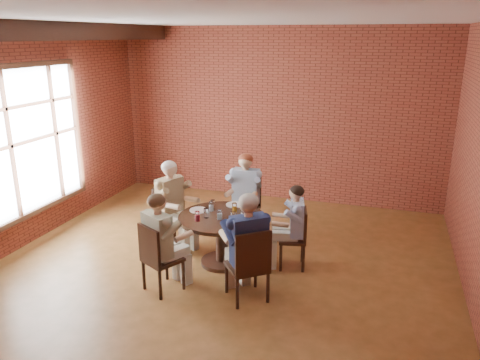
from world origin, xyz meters
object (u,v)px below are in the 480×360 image
(chair_a, at_px, (297,236))
(diner_d, at_px, (162,243))
(diner_e, at_px, (247,247))
(chair_e, at_px, (250,263))
(diner_a, at_px, (293,227))
(chair_b, at_px, (246,203))
(chair_d, at_px, (157,256))
(diner_b, at_px, (245,195))
(diner_c, at_px, (173,205))
(dining_table, at_px, (222,230))
(smartphone, at_px, (243,227))
(chair_c, at_px, (169,214))

(chair_a, xyz_separation_m, diner_d, (-1.54, -1.16, 0.19))
(diner_e, bearing_deg, chair_a, -151.71)
(diner_d, height_order, chair_e, diner_d)
(diner_a, relative_size, chair_b, 1.28)
(chair_d, bearing_deg, chair_a, -114.31)
(chair_a, xyz_separation_m, diner_b, (-1.07, 0.90, 0.21))
(chair_a, xyz_separation_m, chair_b, (-1.07, 0.99, 0.04))
(diner_b, distance_m, diner_d, 2.11)
(diner_a, distance_m, diner_b, 1.36)
(diner_a, relative_size, diner_e, 0.87)
(diner_c, xyz_separation_m, diner_e, (1.55, -1.13, 0.01))
(chair_e, bearing_deg, diner_b, -109.42)
(dining_table, bearing_deg, diner_c, 159.66)
(diner_e, distance_m, smartphone, 0.52)
(diner_a, distance_m, chair_e, 1.13)
(diner_b, distance_m, chair_e, 2.12)
(chair_b, bearing_deg, chair_d, -103.37)
(diner_b, bearing_deg, diner_d, -103.36)
(diner_c, bearing_deg, chair_a, -72.64)
(dining_table, distance_m, chair_d, 1.12)
(diner_a, relative_size, chair_c, 1.28)
(diner_a, xyz_separation_m, diner_e, (-0.37, -1.01, 0.09))
(diner_c, bearing_deg, diner_a, -73.22)
(chair_b, xyz_separation_m, diner_d, (-0.47, -2.15, 0.15))
(chair_e, xyz_separation_m, smartphone, (-0.26, 0.55, 0.23))
(smartphone, bearing_deg, chair_b, 95.19)
(dining_table, relative_size, smartphone, 8.84)
(chair_b, distance_m, chair_e, 2.20)
(chair_b, relative_size, smartphone, 6.87)
(diner_e, height_order, smartphone, diner_e)
(diner_c, relative_size, chair_d, 1.47)
(diner_e, xyz_separation_m, smartphone, (-0.20, 0.47, 0.05))
(diner_d, distance_m, chair_e, 1.17)
(diner_c, height_order, chair_d, diner_c)
(chair_a, bearing_deg, diner_c, -105.85)
(diner_b, distance_m, diner_e, 2.02)
(chair_a, xyz_separation_m, chair_e, (-0.38, -1.10, 0.04))
(diner_a, distance_m, diner_d, 1.86)
(chair_e, distance_m, diner_e, 0.20)
(diner_a, bearing_deg, chair_b, -148.08)
(dining_table, bearing_deg, smartphone, -36.00)
(dining_table, bearing_deg, chair_c, 159.66)
(diner_b, height_order, chair_d, diner_b)
(chair_a, distance_m, chair_e, 1.16)
(chair_e, bearing_deg, chair_c, -74.45)
(diner_a, bearing_deg, dining_table, -90.00)
(chair_c, xyz_separation_m, chair_e, (1.70, -1.23, 0.01))
(chair_e, relative_size, smartphone, 7.00)
(smartphone, bearing_deg, chair_a, 30.16)
(diner_b, bearing_deg, diner_e, -72.34)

